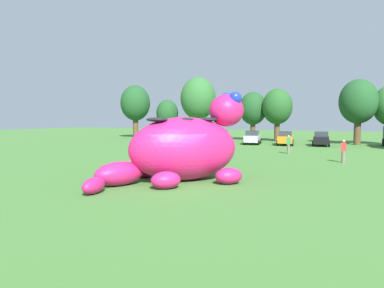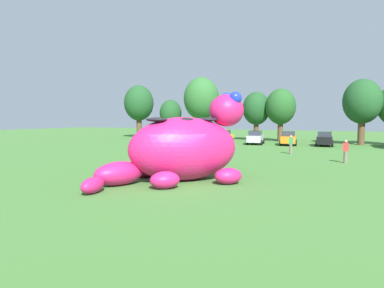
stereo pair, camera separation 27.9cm
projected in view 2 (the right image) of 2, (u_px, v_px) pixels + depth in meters
The scene contains 16 objects.
ground_plane at pixel (180, 183), 17.70m from camera, with size 160.00×160.00×0.00m, color #427533.
giant_inflatable_creature at pixel (184, 148), 18.42m from camera, with size 6.76×8.76×4.74m.
car_white at pixel (191, 136), 46.76m from camera, with size 2.47×4.33×1.72m.
car_yellow at pixel (223, 137), 45.43m from camera, with size 2.00×4.13×1.72m.
car_silver at pixel (255, 137), 43.77m from camera, with size 2.36×4.30×1.72m.
car_orange at pixel (288, 138), 42.30m from camera, with size 2.37×4.30×1.72m.
car_black at pixel (325, 139), 41.05m from camera, with size 2.14×4.20×1.72m.
tree_far_left at pixel (139, 103), 58.81m from camera, with size 4.94×4.94×8.77m.
tree_left at pixel (171, 113), 55.33m from camera, with size 3.46×3.46×6.15m.
tree_mid_left at pixel (201, 99), 52.42m from camera, with size 5.29×5.29×9.39m.
tree_centre_left at pixel (256, 109), 50.99m from camera, with size 3.99×3.99×7.08m.
tree_centre at pixel (281, 107), 48.77m from camera, with size 4.16×4.16×7.39m.
tree_centre_right at pixel (362, 102), 42.38m from camera, with size 4.52×4.52×8.03m.
spectator_near_inflatable at pixel (139, 153), 24.25m from camera, with size 0.38×0.26×1.71m.
spectator_mid_field at pixel (291, 145), 32.04m from camera, with size 0.38×0.26×1.71m.
spectator_by_cars at pixel (346, 151), 25.58m from camera, with size 0.38×0.26×1.71m.
Camera 2 is at (8.03, -15.57, 3.31)m, focal length 32.70 mm.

